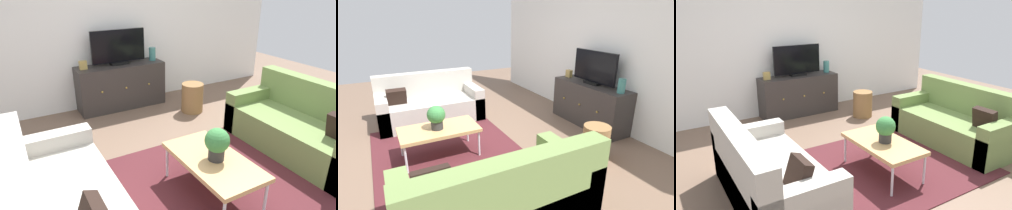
% 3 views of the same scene
% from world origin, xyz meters
% --- Properties ---
extents(ground_plane, '(10.00, 10.00, 0.00)m').
position_xyz_m(ground_plane, '(0.00, 0.00, 0.00)').
color(ground_plane, brown).
extents(wall_back, '(6.40, 0.12, 2.70)m').
position_xyz_m(wall_back, '(0.00, 2.55, 1.35)').
color(wall_back, white).
rests_on(wall_back, ground_plane).
extents(area_rug, '(2.50, 1.90, 0.01)m').
position_xyz_m(area_rug, '(0.00, -0.15, 0.01)').
color(area_rug, '#4C1E23').
rests_on(area_rug, ground_plane).
extents(couch_left_side, '(0.83, 1.73, 0.82)m').
position_xyz_m(couch_left_side, '(-1.44, -0.10, 0.28)').
color(couch_left_side, '#B2ADA3').
rests_on(couch_left_side, ground_plane).
extents(couch_right_side, '(0.83, 1.73, 0.82)m').
position_xyz_m(couch_right_side, '(1.44, -0.10, 0.28)').
color(couch_right_side, olive).
rests_on(couch_right_side, ground_plane).
extents(coffee_table, '(0.54, 1.00, 0.41)m').
position_xyz_m(coffee_table, '(-0.06, -0.26, 0.38)').
color(coffee_table, tan).
rests_on(coffee_table, ground_plane).
extents(potted_plant, '(0.23, 0.23, 0.31)m').
position_xyz_m(potted_plant, '(-0.04, -0.28, 0.58)').
color(potted_plant, '#2D2D2D').
rests_on(potted_plant, coffee_table).
extents(tv_console, '(1.39, 0.47, 0.71)m').
position_xyz_m(tv_console, '(0.02, 2.27, 0.36)').
color(tv_console, '#332D2B').
rests_on(tv_console, ground_plane).
extents(flat_screen_tv, '(0.86, 0.16, 0.54)m').
position_xyz_m(flat_screen_tv, '(0.02, 2.29, 0.98)').
color(flat_screen_tv, black).
rests_on(flat_screen_tv, tv_console).
extents(glass_vase, '(0.11, 0.11, 0.21)m').
position_xyz_m(glass_vase, '(0.60, 2.27, 0.82)').
color(glass_vase, teal).
rests_on(glass_vase, tv_console).
extents(mantel_clock, '(0.11, 0.07, 0.13)m').
position_xyz_m(mantel_clock, '(-0.55, 2.27, 0.78)').
color(mantel_clock, tan).
rests_on(mantel_clock, tv_console).
extents(wicker_basket, '(0.34, 0.34, 0.46)m').
position_xyz_m(wicker_basket, '(0.92, 1.53, 0.23)').
color(wicker_basket, olive).
rests_on(wicker_basket, ground_plane).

